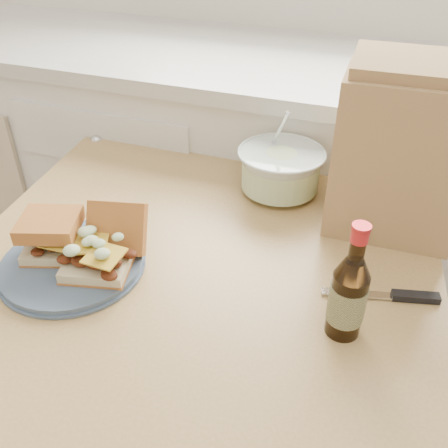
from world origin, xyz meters
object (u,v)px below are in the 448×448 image
(coleslaw_bowl, at_px, (280,172))
(paper_bag, at_px, (400,158))
(dining_table, at_px, (197,305))
(plate, at_px, (72,264))
(beer_bottle, at_px, (348,295))

(coleslaw_bowl, relative_size, paper_bag, 0.62)
(dining_table, bearing_deg, coleslaw_bowl, 68.89)
(plate, distance_m, paper_bag, 0.65)
(dining_table, xyz_separation_m, beer_bottle, (0.29, -0.07, 0.19))
(plate, xyz_separation_m, coleslaw_bowl, (0.29, 0.40, 0.04))
(dining_table, distance_m, paper_bag, 0.49)
(dining_table, bearing_deg, paper_bag, 31.34)
(dining_table, bearing_deg, beer_bottle, -20.64)
(coleslaw_bowl, height_order, beer_bottle, beer_bottle)
(dining_table, distance_m, plate, 0.26)
(dining_table, height_order, paper_bag, paper_bag)
(coleslaw_bowl, relative_size, beer_bottle, 0.94)
(beer_bottle, xyz_separation_m, paper_bag, (0.04, 0.32, 0.08))
(coleslaw_bowl, xyz_separation_m, beer_bottle, (0.21, -0.38, 0.03))
(dining_table, relative_size, paper_bag, 3.15)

